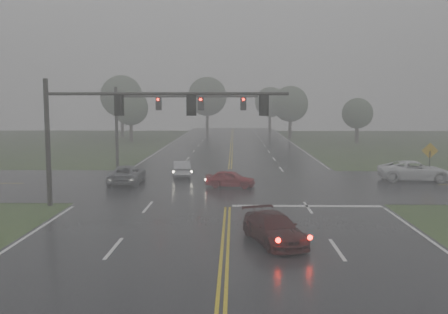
{
  "coord_description": "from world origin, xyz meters",
  "views": [
    {
      "loc": [
        0.37,
        -13.51,
        5.9
      ],
      "look_at": [
        -0.24,
        16.0,
        2.64
      ],
      "focal_mm": 40.0,
      "sensor_mm": 36.0,
      "label": 1
    }
  ],
  "objects_px": {
    "sedan_silver": "(181,176)",
    "pickup_white": "(415,181)",
    "sedan_red": "(230,187)",
    "signal_gantry_near": "(122,117)",
    "sedan_maroon": "(274,243)",
    "signal_gantry_far": "(160,111)",
    "car_grey": "(127,183)"
  },
  "relations": [
    {
      "from": "car_grey",
      "to": "pickup_white",
      "type": "relative_size",
      "value": 0.89
    },
    {
      "from": "signal_gantry_far",
      "to": "sedan_maroon",
      "type": "bearing_deg",
      "value": -70.93
    },
    {
      "from": "pickup_white",
      "to": "sedan_silver",
      "type": "bearing_deg",
      "value": 88.74
    },
    {
      "from": "car_grey",
      "to": "signal_gantry_near",
      "type": "height_order",
      "value": "signal_gantry_near"
    },
    {
      "from": "pickup_white",
      "to": "signal_gantry_far",
      "type": "xyz_separation_m",
      "value": [
        -20.24,
        7.13,
        5.1
      ]
    },
    {
      "from": "sedan_maroon",
      "to": "signal_gantry_near",
      "type": "relative_size",
      "value": 0.31
    },
    {
      "from": "sedan_maroon",
      "to": "sedan_silver",
      "type": "bearing_deg",
      "value": 89.36
    },
    {
      "from": "pickup_white",
      "to": "signal_gantry_near",
      "type": "height_order",
      "value": "signal_gantry_near"
    },
    {
      "from": "sedan_red",
      "to": "sedan_maroon",
      "type": "bearing_deg",
      "value": -160.9
    },
    {
      "from": "sedan_maroon",
      "to": "sedan_red",
      "type": "xyz_separation_m",
      "value": [
        -1.93,
        13.75,
        0.0
      ]
    },
    {
      "from": "signal_gantry_near",
      "to": "pickup_white",
      "type": "bearing_deg",
      "value": 25.45
    },
    {
      "from": "pickup_white",
      "to": "signal_gantry_far",
      "type": "distance_m",
      "value": 22.05
    },
    {
      "from": "sedan_red",
      "to": "signal_gantry_near",
      "type": "relative_size",
      "value": 0.25
    },
    {
      "from": "car_grey",
      "to": "sedan_silver",
      "type": "bearing_deg",
      "value": -136.87
    },
    {
      "from": "pickup_white",
      "to": "sedan_maroon",
      "type": "bearing_deg",
      "value": 149.55
    },
    {
      "from": "pickup_white",
      "to": "signal_gantry_near",
      "type": "relative_size",
      "value": 0.39
    },
    {
      "from": "sedan_silver",
      "to": "sedan_red",
      "type": "bearing_deg",
      "value": 119.74
    },
    {
      "from": "sedan_maroon",
      "to": "sedan_red",
      "type": "relative_size",
      "value": 1.22
    },
    {
      "from": "sedan_maroon",
      "to": "pickup_white",
      "type": "height_order",
      "value": "pickup_white"
    },
    {
      "from": "car_grey",
      "to": "pickup_white",
      "type": "distance_m",
      "value": 21.46
    },
    {
      "from": "car_grey",
      "to": "sedan_maroon",
      "type": "bearing_deg",
      "value": 120.37
    },
    {
      "from": "car_grey",
      "to": "signal_gantry_near",
      "type": "relative_size",
      "value": 0.35
    },
    {
      "from": "signal_gantry_near",
      "to": "signal_gantry_far",
      "type": "xyz_separation_m",
      "value": [
        -0.33,
        16.6,
        0.0
      ]
    },
    {
      "from": "sedan_red",
      "to": "pickup_white",
      "type": "relative_size",
      "value": 0.65
    },
    {
      "from": "sedan_maroon",
      "to": "car_grey",
      "type": "xyz_separation_m",
      "value": [
        -9.47,
        15.25,
        0.0
      ]
    },
    {
      "from": "signal_gantry_near",
      "to": "car_grey",
      "type": "bearing_deg",
      "value": 100.8
    },
    {
      "from": "sedan_red",
      "to": "signal_gantry_far",
      "type": "xyz_separation_m",
      "value": [
        -6.38,
        10.29,
        5.1
      ]
    },
    {
      "from": "sedan_maroon",
      "to": "signal_gantry_near",
      "type": "bearing_deg",
      "value": 118.98
    },
    {
      "from": "sedan_silver",
      "to": "signal_gantry_near",
      "type": "relative_size",
      "value": 0.28
    },
    {
      "from": "pickup_white",
      "to": "signal_gantry_far",
      "type": "height_order",
      "value": "signal_gantry_far"
    },
    {
      "from": "signal_gantry_near",
      "to": "sedan_red",
      "type": "bearing_deg",
      "value": 46.21
    },
    {
      "from": "sedan_silver",
      "to": "pickup_white",
      "type": "bearing_deg",
      "value": 165.58
    }
  ]
}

